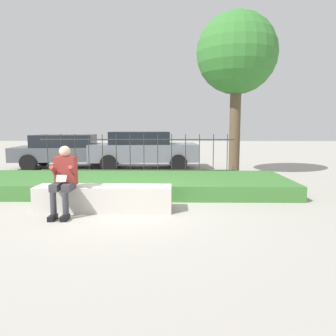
{
  "coord_description": "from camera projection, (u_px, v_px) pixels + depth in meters",
  "views": [
    {
      "loc": [
        1.14,
        -6.29,
        1.66
      ],
      "look_at": [
        1.01,
        1.68,
        0.63
      ],
      "focal_mm": 35.0,
      "sensor_mm": 36.0,
      "label": 1
    }
  ],
  "objects": [
    {
      "name": "ground_plane",
      "position": [
        116.0,
        211.0,
        6.47
      ],
      "size": [
        60.0,
        60.0,
        0.0
      ],
      "primitive_type": "plane",
      "color": "#A8A399"
    },
    {
      "name": "stone_bench",
      "position": [
        104.0,
        200.0,
        6.44
      ],
      "size": [
        2.66,
        0.57,
        0.49
      ],
      "color": "beige",
      "rests_on": "ground_plane"
    },
    {
      "name": "person_seated_reader",
      "position": [
        64.0,
        177.0,
        6.07
      ],
      "size": [
        0.42,
        0.73,
        1.29
      ],
      "color": "black",
      "rests_on": "ground_plane"
    },
    {
      "name": "grass_berm",
      "position": [
        129.0,
        184.0,
        8.43
      ],
      "size": [
        8.07,
        2.61,
        0.35
      ],
      "color": "#3D7533",
      "rests_on": "ground_plane"
    },
    {
      "name": "iron_fence",
      "position": [
        137.0,
        156.0,
        10.25
      ],
      "size": [
        6.07,
        0.03,
        1.41
      ],
      "color": "#332D28",
      "rests_on": "ground_plane"
    },
    {
      "name": "car_parked_left",
      "position": [
        68.0,
        150.0,
        12.96
      ],
      "size": [
        4.3,
        2.22,
        1.32
      ],
      "rotation": [
        0.0,
        0.0,
        0.08
      ],
      "color": "#4C5156",
      "rests_on": "ground_plane"
    },
    {
      "name": "car_parked_center",
      "position": [
        143.0,
        149.0,
        12.8
      ],
      "size": [
        4.26,
        2.19,
        1.44
      ],
      "rotation": [
        0.0,
        0.0,
        0.08
      ],
      "color": "slate",
      "rests_on": "ground_plane"
    },
    {
      "name": "tree_behind_fence",
      "position": [
        237.0,
        55.0,
        10.57
      ],
      "size": [
        2.61,
        2.61,
        5.3
      ],
      "color": "brown",
      "rests_on": "ground_plane"
    }
  ]
}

